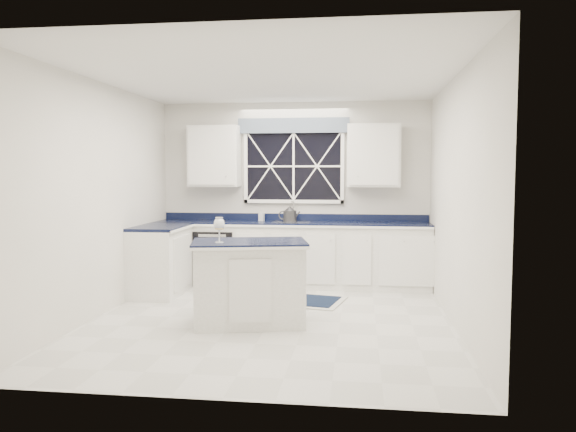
# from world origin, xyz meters

# --- Properties ---
(ground) EXTENTS (4.50, 4.50, 0.00)m
(ground) POSITION_xyz_m (0.00, 0.00, 0.00)
(ground) COLOR silver
(ground) RESTS_ON ground
(back_wall) EXTENTS (4.00, 0.10, 2.70)m
(back_wall) POSITION_xyz_m (0.00, 2.25, 1.35)
(back_wall) COLOR beige
(back_wall) RESTS_ON ground
(base_cabinets) EXTENTS (3.99, 1.60, 0.90)m
(base_cabinets) POSITION_xyz_m (-0.33, 1.78, 0.45)
(base_cabinets) COLOR silver
(base_cabinets) RESTS_ON ground
(countertop) EXTENTS (3.98, 0.64, 0.04)m
(countertop) POSITION_xyz_m (0.00, 1.95, 0.92)
(countertop) COLOR black
(countertop) RESTS_ON base_cabinets
(dishwasher) EXTENTS (0.60, 0.58, 0.82)m
(dishwasher) POSITION_xyz_m (-1.10, 1.95, 0.41)
(dishwasher) COLOR black
(dishwasher) RESTS_ON ground
(window) EXTENTS (1.65, 0.09, 1.26)m
(window) POSITION_xyz_m (0.00, 2.20, 1.83)
(window) COLOR black
(window) RESTS_ON ground
(upper_cabinets) EXTENTS (3.10, 0.34, 0.90)m
(upper_cabinets) POSITION_xyz_m (0.00, 2.08, 1.90)
(upper_cabinets) COLOR silver
(upper_cabinets) RESTS_ON ground
(faucet) EXTENTS (0.05, 0.20, 0.30)m
(faucet) POSITION_xyz_m (0.00, 2.14, 1.10)
(faucet) COLOR #AEAEB1
(faucet) RESTS_ON countertop
(island) EXTENTS (1.36, 0.99, 0.91)m
(island) POSITION_xyz_m (-0.20, -0.17, 0.46)
(island) COLOR silver
(island) RESTS_ON ground
(rug) EXTENTS (1.44, 1.05, 0.02)m
(rug) POSITION_xyz_m (0.12, 1.01, 0.01)
(rug) COLOR #B4B3AF
(rug) RESTS_ON ground
(kettle) EXTENTS (0.32, 0.20, 0.23)m
(kettle) POSITION_xyz_m (-0.04, 2.02, 1.04)
(kettle) COLOR #313133
(kettle) RESTS_ON countertop
(wine_glass) EXTENTS (0.11, 0.11, 0.27)m
(wine_glass) POSITION_xyz_m (-0.49, -0.36, 1.10)
(wine_glass) COLOR silver
(wine_glass) RESTS_ON island
(soap_bottle) EXTENTS (0.08, 0.09, 0.17)m
(soap_bottle) POSITION_xyz_m (-0.46, 2.06, 1.02)
(soap_bottle) COLOR silver
(soap_bottle) RESTS_ON countertop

